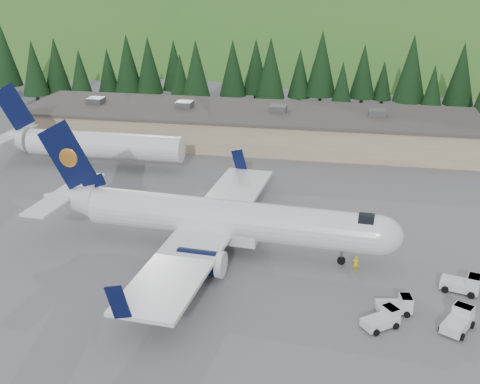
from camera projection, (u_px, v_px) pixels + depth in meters
name	position (u px, v px, depth m)	size (l,w,h in m)	color
ground	(229.00, 251.00, 60.16)	(600.00, 600.00, 0.00)	slate
airliner	(218.00, 219.00, 59.22)	(37.17, 34.88, 12.33)	white
second_airliner	(85.00, 143.00, 83.38)	(27.50, 11.00, 10.05)	white
baggage_tug_a	(397.00, 305.00, 49.44)	(3.06, 2.10, 1.53)	silver
baggage_tug_b	(464.00, 284.00, 52.47)	(3.56, 2.65, 1.73)	silver
baggage_tug_c	(459.00, 320.00, 47.26)	(3.02, 3.56, 1.70)	silver
terminal_building	(246.00, 126.00, 94.86)	(71.00, 17.00, 6.10)	#9E8567
baggage_tug_d	(383.00, 319.00, 47.54)	(3.21, 2.95, 1.56)	silver
ramp_worker	(356.00, 264.00, 55.89)	(0.59, 0.39, 1.61)	yellow
tree_line	(271.00, 70.00, 114.75)	(115.04, 18.12, 13.53)	black
hills	(439.00, 220.00, 270.93)	(614.00, 330.00, 300.00)	#2D611E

